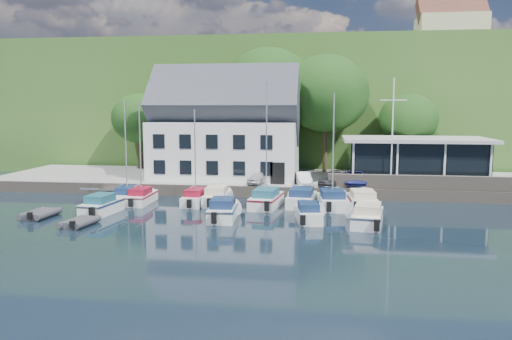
% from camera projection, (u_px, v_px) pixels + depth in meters
% --- Properties ---
extents(ground, '(180.00, 180.00, 0.00)m').
position_uv_depth(ground, '(283.00, 229.00, 32.60)').
color(ground, black).
rests_on(ground, ground).
extents(quay, '(60.00, 13.00, 1.00)m').
position_uv_depth(quay, '(297.00, 182.00, 49.74)').
color(quay, gray).
rests_on(quay, ground).
extents(quay_face, '(60.00, 0.30, 1.00)m').
position_uv_depth(quay_face, '(293.00, 193.00, 43.35)').
color(quay_face, '#6E6458').
rests_on(quay_face, ground).
extents(hillside, '(160.00, 75.00, 16.00)m').
position_uv_depth(hillside, '(310.00, 106.00, 92.52)').
color(hillside, '#315520').
rests_on(hillside, ground).
extents(field_patch, '(50.00, 30.00, 0.30)m').
position_uv_depth(field_patch, '(353.00, 64.00, 98.27)').
color(field_patch, '#5E7138').
rests_on(field_patch, hillside).
extents(farmhouse, '(10.40, 7.00, 8.20)m').
position_uv_depth(farmhouse, '(450.00, 28.00, 78.21)').
color(farmhouse, beige).
rests_on(farmhouse, hillside).
extents(harbor_building, '(14.40, 8.20, 8.70)m').
position_uv_depth(harbor_building, '(226.00, 133.00, 49.07)').
color(harbor_building, silver).
rests_on(harbor_building, quay).
extents(club_pavilion, '(13.20, 7.20, 4.10)m').
position_uv_depth(club_pavilion, '(414.00, 160.00, 46.47)').
color(club_pavilion, black).
rests_on(club_pavilion, quay).
extents(seawall, '(18.00, 0.50, 1.20)m').
position_uv_depth(seawall, '(436.00, 183.00, 42.00)').
color(seawall, '#6E6458').
rests_on(seawall, quay).
extents(gangway, '(1.20, 6.00, 1.40)m').
position_uv_depth(gangway, '(103.00, 198.00, 43.65)').
color(gangway, silver).
rests_on(gangway, ground).
extents(car_silver, '(2.08, 3.65, 1.17)m').
position_uv_depth(car_silver, '(259.00, 177.00, 45.23)').
color(car_silver, silver).
rests_on(car_silver, quay).
extents(car_white, '(1.81, 3.55, 1.12)m').
position_uv_depth(car_white, '(303.00, 178.00, 44.83)').
color(car_white, silver).
rests_on(car_white, quay).
extents(car_dgrey, '(2.84, 4.31, 1.16)m').
position_uv_depth(car_dgrey, '(332.00, 179.00, 44.43)').
color(car_dgrey, '#323338').
rests_on(car_dgrey, quay).
extents(car_blue, '(1.90, 4.18, 1.39)m').
position_uv_depth(car_blue, '(355.00, 177.00, 44.50)').
color(car_blue, navy).
rests_on(car_blue, quay).
extents(flagpole, '(2.26, 0.20, 9.40)m').
position_uv_depth(flagpole, '(392.00, 133.00, 43.09)').
color(flagpole, silver).
rests_on(flagpole, quay).
extents(tree_0, '(6.18, 6.18, 8.45)m').
position_uv_depth(tree_0, '(140.00, 131.00, 55.97)').
color(tree_0, black).
rests_on(tree_0, quay).
extents(tree_1, '(8.21, 8.21, 11.21)m').
position_uv_depth(tree_1, '(188.00, 119.00, 54.85)').
color(tree_1, black).
rests_on(tree_1, quay).
extents(tree_2, '(9.63, 9.63, 13.17)m').
position_uv_depth(tree_2, '(268.00, 110.00, 52.95)').
color(tree_2, black).
rests_on(tree_2, quay).
extents(tree_3, '(9.07, 9.07, 12.40)m').
position_uv_depth(tree_3, '(326.00, 114.00, 52.72)').
color(tree_3, black).
rests_on(tree_3, quay).
extents(tree_4, '(6.12, 6.12, 8.37)m').
position_uv_depth(tree_4, '(408.00, 133.00, 52.29)').
color(tree_4, black).
rests_on(tree_4, quay).
extents(boat_r1_0, '(2.32, 6.15, 8.31)m').
position_uv_depth(boat_r1_0, '(126.00, 153.00, 41.24)').
color(boat_r1_0, silver).
rests_on(boat_r1_0, ground).
extents(boat_r1_1, '(1.79, 5.88, 8.21)m').
position_uv_depth(boat_r1_1, '(140.00, 154.00, 40.81)').
color(boat_r1_1, silver).
rests_on(boat_r1_1, ground).
extents(boat_r1_2, '(1.82, 5.78, 8.25)m').
position_uv_depth(boat_r1_2, '(195.00, 154.00, 40.32)').
color(boat_r1_2, silver).
rests_on(boat_r1_2, ground).
extents(boat_r1_3, '(2.31, 6.13, 1.50)m').
position_uv_depth(boat_r1_3, '(217.00, 195.00, 40.93)').
color(boat_r1_3, silver).
rests_on(boat_r1_3, ground).
extents(boat_r1_4, '(2.98, 6.89, 9.32)m').
position_uv_depth(boat_r1_4, '(266.00, 149.00, 39.34)').
color(boat_r1_4, silver).
rests_on(boat_r1_4, ground).
extents(boat_r1_5, '(2.81, 6.25, 1.51)m').
position_uv_depth(boat_r1_5, '(302.00, 197.00, 40.18)').
color(boat_r1_5, silver).
rests_on(boat_r1_5, ground).
extents(boat_r1_6, '(2.95, 5.88, 9.38)m').
position_uv_depth(boat_r1_6, '(333.00, 149.00, 38.67)').
color(boat_r1_6, silver).
rests_on(boat_r1_6, ground).
extents(boat_r1_7, '(2.68, 6.18, 1.50)m').
position_uv_depth(boat_r1_7, '(362.00, 199.00, 39.16)').
color(boat_r1_7, silver).
rests_on(boat_r1_7, ground).
extents(boat_r2_0, '(2.51, 5.67, 1.52)m').
position_uv_depth(boat_r2_0, '(102.00, 204.00, 37.25)').
color(boat_r2_0, silver).
rests_on(boat_r2_0, ground).
extents(boat_r2_2, '(2.39, 5.88, 1.56)m').
position_uv_depth(boat_r2_2, '(223.00, 209.00, 35.44)').
color(boat_r2_2, silver).
rests_on(boat_r2_2, ground).
extents(boat_r2_3, '(2.52, 5.37, 1.37)m').
position_uv_depth(boat_r2_3, '(308.00, 212.00, 34.90)').
color(boat_r2_3, silver).
rests_on(boat_r2_3, ground).
extents(boat_r2_4, '(3.04, 6.55, 1.50)m').
position_uv_depth(boat_r2_4, '(368.00, 214.00, 33.77)').
color(boat_r2_4, silver).
rests_on(boat_r2_4, ground).
extents(dinghy_0, '(1.97, 3.10, 0.70)m').
position_uv_depth(dinghy_0, '(40.00, 213.00, 36.02)').
color(dinghy_0, '#37373C').
rests_on(dinghy_0, ground).
extents(dinghy_1, '(2.06, 3.00, 0.65)m').
position_uv_depth(dinghy_1, '(79.00, 221.00, 33.50)').
color(dinghy_1, '#37373C').
rests_on(dinghy_1, ground).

